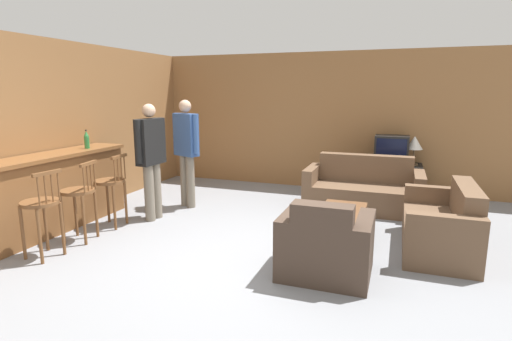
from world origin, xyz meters
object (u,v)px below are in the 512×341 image
at_px(bar_chair_near, 41,209).
at_px(couch_far, 363,191).
at_px(armchair_near, 326,247).
at_px(bottle, 87,140).
at_px(tv_unit, 389,181).
at_px(loveseat_right, 442,226).
at_px(tv, 391,150).
at_px(person_by_window, 186,147).
at_px(table_lamp, 415,144).
at_px(person_by_counter, 151,156).
at_px(bar_chair_mid, 79,197).
at_px(bar_chair_far, 111,187).
at_px(coffee_table, 342,214).

bearing_deg(bar_chair_near, couch_far, 44.79).
bearing_deg(armchair_near, bottle, 168.41).
bearing_deg(tv_unit, loveseat_right, -74.13).
xyz_separation_m(tv, person_by_window, (-3.10, -1.70, 0.12)).
bearing_deg(bar_chair_near, table_lamp, 45.75).
xyz_separation_m(bar_chair_near, person_by_counter, (0.36, 1.62, 0.39)).
bearing_deg(tv_unit, couch_far, -113.30).
relative_size(armchair_near, loveseat_right, 0.61).
bearing_deg(bar_chair_mid, bottle, 124.66).
height_order(bar_chair_mid, bar_chair_far, same).
xyz_separation_m(bar_chair_near, table_lamp, (3.98, 4.08, 0.42)).
height_order(tv_unit, bottle, bottle).
bearing_deg(person_by_window, loveseat_right, -9.49).
height_order(armchair_near, tv, tv).
relative_size(bar_chair_far, bottle, 3.71).
xyz_separation_m(coffee_table, person_by_counter, (-2.74, -0.18, 0.64)).
relative_size(bar_chair_far, armchair_near, 1.12).
bearing_deg(bar_chair_far, tv_unit, 39.10).
relative_size(bar_chair_far, person_by_window, 0.59).
xyz_separation_m(couch_far, tv, (0.38, 0.87, 0.56)).
bearing_deg(coffee_table, couch_far, 84.49).
height_order(bar_chair_far, table_lamp, table_lamp).
xyz_separation_m(bar_chair_far, tv, (3.61, 2.93, 0.30)).
xyz_separation_m(bar_chair_mid, tv_unit, (3.61, 3.52, -0.26)).
height_order(bottle, table_lamp, bottle).
bearing_deg(bottle, loveseat_right, 4.39).
distance_m(tv, person_by_counter, 4.08).
bearing_deg(bar_chair_near, person_by_counter, 77.46).
height_order(tv, person_by_window, person_by_window).
distance_m(tv, bottle, 4.98).
bearing_deg(bar_chair_near, armchair_near, 11.53).
xyz_separation_m(bar_chair_near, loveseat_right, (4.27, 1.75, -0.27)).
bearing_deg(bottle, couch_far, 25.75).
height_order(bar_chair_near, loveseat_right, bar_chair_near).
bearing_deg(bar_chair_far, coffee_table, 11.77).
relative_size(bar_chair_near, bar_chair_far, 1.00).
xyz_separation_m(tv, bottle, (-4.17, -2.70, 0.31)).
height_order(coffee_table, table_lamp, table_lamp).
bearing_deg(coffee_table, armchair_near, -90.43).
bearing_deg(person_by_window, table_lamp, 26.19).
distance_m(bar_chair_mid, bottle, 1.16).
relative_size(loveseat_right, bottle, 5.43).
distance_m(coffee_table, tv, 2.41).
height_order(coffee_table, tv, tv).
xyz_separation_m(bar_chair_mid, person_by_counter, (0.36, 1.05, 0.39)).
height_order(bar_chair_near, bottle, bottle).
xyz_separation_m(armchair_near, tv_unit, (0.52, 3.45, 0.00)).
bearing_deg(armchair_near, tv_unit, 81.40).
bearing_deg(person_by_counter, bar_chair_far, -127.56).
bearing_deg(bar_chair_mid, coffee_table, 21.68).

